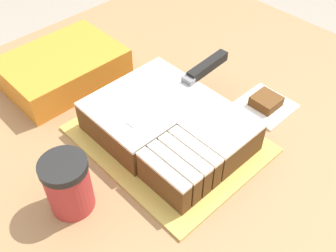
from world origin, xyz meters
TOP-DOWN VIEW (x-y plane):
  - cake_board at (0.06, -0.03)m, footprint 0.30×0.38m
  - cake at (0.06, -0.03)m, footprint 0.24×0.31m
  - knife at (0.19, 0.01)m, footprint 0.30×0.04m
  - coffee_cup at (-0.18, -0.03)m, footprint 0.08×0.08m
  - paper_napkin at (0.29, -0.11)m, footprint 0.11×0.11m
  - brownie at (0.29, -0.11)m, footprint 0.06×0.06m
  - storage_box at (0.01, 0.29)m, footprint 0.28×0.20m

SIDE VIEW (x-z plane):
  - cake_board at x=0.06m, z-range 0.94..0.95m
  - paper_napkin at x=0.29m, z-range 0.94..0.95m
  - brownie at x=0.29m, z-range 0.95..0.97m
  - storage_box at x=0.01m, z-range 0.94..1.02m
  - cake at x=0.06m, z-range 0.95..1.02m
  - coffee_cup at x=-0.18m, z-range 0.94..1.06m
  - knife at x=0.19m, z-range 1.02..1.04m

